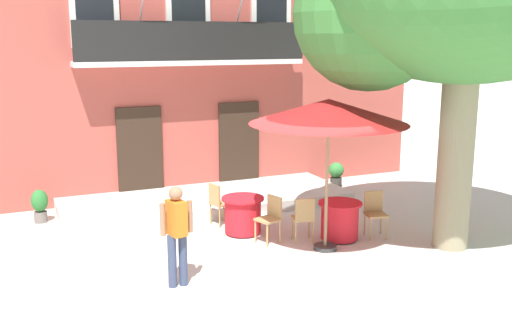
{
  "coord_description": "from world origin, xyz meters",
  "views": [
    {
      "loc": [
        -4.27,
        -9.0,
        3.92
      ],
      "look_at": [
        0.72,
        2.51,
        1.3
      ],
      "focal_mm": 41.09,
      "sensor_mm": 36.0,
      "label": 1
    }
  ],
  "objects_px": {
    "cafe_chair_middle_1": "(271,216)",
    "cafe_table_near_tree": "(340,220)",
    "cafe_umbrella": "(329,112)",
    "pedestrian_near_entrance": "(177,231)",
    "cafe_chair_near_tree_0": "(304,216)",
    "cafe_chair_near_tree_1": "(375,211)",
    "cafe_table_middle": "(243,215)",
    "cafe_chair_middle_0": "(219,201)",
    "ground_planter_right": "(336,174)",
    "ground_planter_left": "(40,204)"
  },
  "relations": [
    {
      "from": "cafe_umbrella",
      "to": "pedestrian_near_entrance",
      "type": "relative_size",
      "value": 1.76
    },
    {
      "from": "cafe_chair_near_tree_0",
      "to": "ground_planter_right",
      "type": "bearing_deg",
      "value": 50.82
    },
    {
      "from": "cafe_umbrella",
      "to": "ground_planter_right",
      "type": "distance_m",
      "value": 5.23
    },
    {
      "from": "cafe_chair_near_tree_0",
      "to": "cafe_umbrella",
      "type": "relative_size",
      "value": 0.31
    },
    {
      "from": "cafe_chair_near_tree_0",
      "to": "cafe_table_middle",
      "type": "bearing_deg",
      "value": 131.98
    },
    {
      "from": "cafe_table_middle",
      "to": "cafe_chair_middle_0",
      "type": "height_order",
      "value": "cafe_chair_middle_0"
    },
    {
      "from": "cafe_chair_middle_0",
      "to": "cafe_chair_near_tree_1",
      "type": "bearing_deg",
      "value": -35.91
    },
    {
      "from": "cafe_table_near_tree",
      "to": "ground_planter_left",
      "type": "distance_m",
      "value": 6.42
    },
    {
      "from": "cafe_table_middle",
      "to": "cafe_chair_middle_1",
      "type": "distance_m",
      "value": 0.77
    },
    {
      "from": "cafe_table_middle",
      "to": "pedestrian_near_entrance",
      "type": "relative_size",
      "value": 0.52
    },
    {
      "from": "cafe_table_near_tree",
      "to": "cafe_chair_middle_1",
      "type": "xyz_separation_m",
      "value": [
        -1.32,
        0.4,
        0.14
      ]
    },
    {
      "from": "cafe_chair_near_tree_1",
      "to": "ground_planter_left",
      "type": "relative_size",
      "value": 1.25
    },
    {
      "from": "ground_planter_left",
      "to": "ground_planter_right",
      "type": "relative_size",
      "value": 1.07
    },
    {
      "from": "cafe_table_middle",
      "to": "ground_planter_left",
      "type": "distance_m",
      "value": 4.46
    },
    {
      "from": "cafe_chair_near_tree_1",
      "to": "pedestrian_near_entrance",
      "type": "bearing_deg",
      "value": -169.79
    },
    {
      "from": "cafe_chair_near_tree_0",
      "to": "cafe_chair_middle_0",
      "type": "height_order",
      "value": "same"
    },
    {
      "from": "cafe_chair_middle_1",
      "to": "cafe_table_near_tree",
      "type": "bearing_deg",
      "value": -16.87
    },
    {
      "from": "cafe_chair_near_tree_0",
      "to": "cafe_chair_near_tree_1",
      "type": "distance_m",
      "value": 1.51
    },
    {
      "from": "cafe_chair_middle_1",
      "to": "pedestrian_near_entrance",
      "type": "xyz_separation_m",
      "value": [
        -2.24,
        -1.29,
        0.4
      ]
    },
    {
      "from": "cafe_chair_near_tree_0",
      "to": "ground_planter_right",
      "type": "xyz_separation_m",
      "value": [
        2.81,
        3.45,
        -0.15
      ]
    },
    {
      "from": "cafe_chair_near_tree_0",
      "to": "cafe_chair_middle_0",
      "type": "distance_m",
      "value": 2.03
    },
    {
      "from": "cafe_table_near_tree",
      "to": "cafe_chair_near_tree_0",
      "type": "height_order",
      "value": "cafe_chair_near_tree_0"
    },
    {
      "from": "cafe_chair_middle_0",
      "to": "ground_planter_right",
      "type": "relative_size",
      "value": 1.33
    },
    {
      "from": "cafe_chair_middle_0",
      "to": "ground_planter_right",
      "type": "bearing_deg",
      "value": 24.09
    },
    {
      "from": "cafe_table_middle",
      "to": "cafe_chair_middle_1",
      "type": "bearing_deg",
      "value": -66.24
    },
    {
      "from": "ground_planter_right",
      "to": "cafe_umbrella",
      "type": "bearing_deg",
      "value": -123.47
    },
    {
      "from": "cafe_table_near_tree",
      "to": "pedestrian_near_entrance",
      "type": "distance_m",
      "value": 3.71
    },
    {
      "from": "cafe_chair_near_tree_0",
      "to": "cafe_table_near_tree",
      "type": "bearing_deg",
      "value": -8.73
    },
    {
      "from": "pedestrian_near_entrance",
      "to": "ground_planter_right",
      "type": "bearing_deg",
      "value": 38.38
    },
    {
      "from": "cafe_umbrella",
      "to": "cafe_chair_near_tree_1",
      "type": "bearing_deg",
      "value": 11.71
    },
    {
      "from": "cafe_chair_middle_0",
      "to": "pedestrian_near_entrance",
      "type": "relative_size",
      "value": 0.55
    },
    {
      "from": "cafe_table_near_tree",
      "to": "ground_planter_right",
      "type": "relative_size",
      "value": 1.27
    },
    {
      "from": "cafe_chair_middle_0",
      "to": "cafe_chair_near_tree_0",
      "type": "bearing_deg",
      "value": -55.69
    },
    {
      "from": "cafe_chair_middle_1",
      "to": "pedestrian_near_entrance",
      "type": "relative_size",
      "value": 0.55
    },
    {
      "from": "cafe_table_middle",
      "to": "cafe_chair_middle_0",
      "type": "bearing_deg",
      "value": 110.86
    },
    {
      "from": "cafe_chair_middle_0",
      "to": "pedestrian_near_entrance",
      "type": "bearing_deg",
      "value": -121.82
    },
    {
      "from": "cafe_table_middle",
      "to": "pedestrian_near_entrance",
      "type": "distance_m",
      "value": 2.82
    },
    {
      "from": "cafe_chair_near_tree_1",
      "to": "pedestrian_near_entrance",
      "type": "height_order",
      "value": "pedestrian_near_entrance"
    },
    {
      "from": "cafe_chair_near_tree_1",
      "to": "cafe_umbrella",
      "type": "height_order",
      "value": "cafe_umbrella"
    },
    {
      "from": "cafe_chair_middle_1",
      "to": "cafe_umbrella",
      "type": "height_order",
      "value": "cafe_umbrella"
    },
    {
      "from": "cafe_table_middle",
      "to": "cafe_umbrella",
      "type": "height_order",
      "value": "cafe_umbrella"
    },
    {
      "from": "cafe_umbrella",
      "to": "pedestrian_near_entrance",
      "type": "distance_m",
      "value": 3.49
    },
    {
      "from": "cafe_umbrella",
      "to": "pedestrian_near_entrance",
      "type": "bearing_deg",
      "value": -170.43
    },
    {
      "from": "cafe_table_near_tree",
      "to": "cafe_table_middle",
      "type": "bearing_deg",
      "value": 146.12
    },
    {
      "from": "cafe_chair_middle_1",
      "to": "ground_planter_right",
      "type": "bearing_deg",
      "value": 43.06
    },
    {
      "from": "pedestrian_near_entrance",
      "to": "cafe_chair_middle_0",
      "type": "bearing_deg",
      "value": 58.18
    },
    {
      "from": "cafe_chair_middle_1",
      "to": "ground_planter_right",
      "type": "relative_size",
      "value": 1.33
    },
    {
      "from": "cafe_chair_near_tree_1",
      "to": "cafe_chair_middle_0",
      "type": "xyz_separation_m",
      "value": [
        -2.64,
        1.91,
        0.0
      ]
    },
    {
      "from": "cafe_chair_near_tree_0",
      "to": "ground_planter_left",
      "type": "relative_size",
      "value": 1.25
    },
    {
      "from": "cafe_table_near_tree",
      "to": "cafe_umbrella",
      "type": "bearing_deg",
      "value": -144.84
    }
  ]
}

